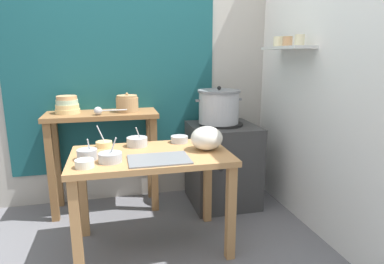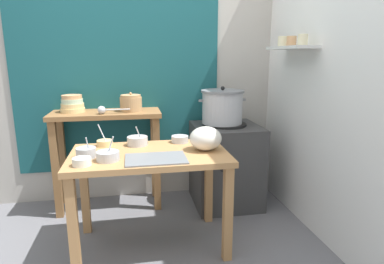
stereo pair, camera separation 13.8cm
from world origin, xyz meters
name	(u,v)px [view 2 (the right image)]	position (x,y,z in m)	size (l,w,h in m)	color
ground_plane	(144,252)	(0.00, 0.00, 0.00)	(9.00, 9.00, 0.00)	slate
wall_back	(143,65)	(0.08, 1.10, 1.30)	(4.40, 0.12, 2.60)	#B2ADA3
wall_right	(320,67)	(1.40, 0.20, 1.30)	(0.30, 3.20, 2.60)	white
prep_table	(150,167)	(0.07, 0.09, 0.61)	(1.10, 0.66, 0.72)	#B27F4C
back_shelf_table	(107,136)	(-0.27, 0.83, 0.68)	(0.96, 0.40, 0.90)	olive
stove_block	(226,164)	(0.81, 0.70, 0.38)	(0.60, 0.61, 0.78)	#383838
steamer_pot	(222,107)	(0.77, 0.72, 0.93)	(0.44, 0.39, 0.34)	#B7BABF
clay_pot	(131,103)	(-0.05, 0.83, 0.97)	(0.19, 0.19, 0.17)	tan
bowl_stack_enamel	(72,104)	(-0.55, 0.87, 0.97)	(0.21, 0.21, 0.15)	#E5C684
ladle	(103,110)	(-0.28, 0.71, 0.94)	(0.27, 0.07, 0.07)	#B7BABF
serving_tray	(156,159)	(0.10, -0.08, 0.72)	(0.40, 0.28, 0.01)	slate
plastic_bag	(206,138)	(0.47, 0.08, 0.81)	(0.23, 0.21, 0.17)	silver
prep_bowl_0	(105,143)	(-0.25, 0.33, 0.74)	(0.12, 0.12, 0.17)	#E5C684
prep_bowl_1	(180,139)	(0.32, 0.33, 0.75)	(0.13, 0.13, 0.05)	#B7BABF
prep_bowl_2	(137,141)	(-0.01, 0.30, 0.76)	(0.16, 0.16, 0.15)	#B7BABF
prep_bowl_3	(108,155)	(-0.21, -0.04, 0.75)	(0.15, 0.15, 0.17)	#B7BABF
prep_bowl_4	(86,152)	(-0.35, 0.05, 0.76)	(0.13, 0.13, 0.15)	#B7BABF
prep_bowl_5	(82,161)	(-0.36, -0.12, 0.75)	(0.12, 0.12, 0.05)	silver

